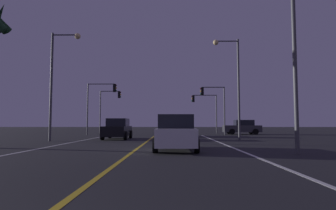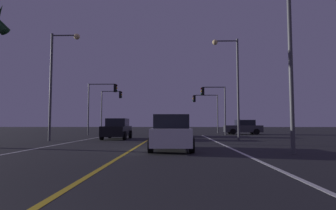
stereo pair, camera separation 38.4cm
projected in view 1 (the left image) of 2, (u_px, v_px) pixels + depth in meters
The scene contains 14 objects.
lane_edge_right at pixel (245, 152), 12.35m from camera, with size 0.16×35.32×0.01m, color silver.
lane_edge_left at pixel (21, 152), 12.48m from camera, with size 0.16×35.32×0.01m, color silver.
lane_center_divider at pixel (132, 152), 12.41m from camera, with size 0.16×35.32×0.01m, color gold.
car_oncoming at pixel (118, 129), 22.94m from camera, with size 2.02×4.30×1.70m.
car_ahead_far at pixel (175, 128), 27.48m from camera, with size 2.02×4.30×1.70m.
car_crossing_side at pixel (242, 127), 32.87m from camera, with size 4.30×2.02×1.70m.
car_lead_same_lane at pixel (176, 133), 13.39m from camera, with size 2.02×4.30×1.70m.
traffic_light_near_right at pixel (213, 99), 30.71m from camera, with size 2.75×0.36×5.36m.
traffic_light_near_left at pixel (101, 97), 30.90m from camera, with size 3.31×0.36×5.74m.
traffic_light_far_right at pixel (204, 104), 36.19m from camera, with size 3.32×0.36×5.03m.
traffic_light_far_left at pixel (110, 102), 36.38m from camera, with size 2.79×0.36×5.57m.
street_lamp_right_near at pixel (285, 40), 12.06m from camera, with size 1.88×0.44×7.77m.
street_lamp_left_mid at pixel (58, 72), 20.43m from camera, with size 2.18×0.44×8.02m.
street_lamp_right_far at pixel (233, 76), 22.10m from camera, with size 2.09×0.44×8.06m.
Camera 1 is at (1.76, -0.84, 1.29)m, focal length 29.63 mm.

